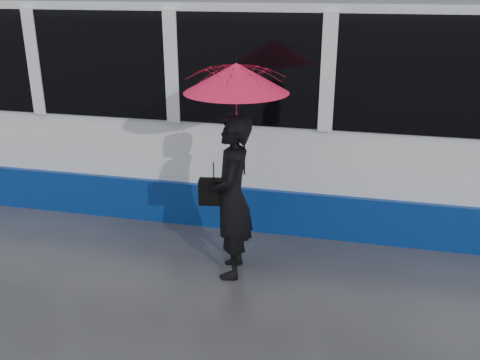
# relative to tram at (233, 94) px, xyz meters

# --- Properties ---
(ground) EXTENTS (90.00, 90.00, 0.00)m
(ground) POSITION_rel_tram_xyz_m (-0.53, -2.50, -1.64)
(ground) COLOR #2D2D32
(ground) RESTS_ON ground
(rails) EXTENTS (34.00, 1.51, 0.02)m
(rails) POSITION_rel_tram_xyz_m (-0.53, -0.00, -1.63)
(rails) COLOR #3F3D38
(rails) RESTS_ON ground
(tram) EXTENTS (26.00, 2.56, 3.35)m
(tram) POSITION_rel_tram_xyz_m (0.00, 0.00, 0.00)
(tram) COLOR white
(tram) RESTS_ON ground
(woman) EXTENTS (0.56, 0.76, 1.91)m
(woman) POSITION_rel_tram_xyz_m (0.59, -2.39, -0.68)
(woman) COLOR black
(woman) RESTS_ON ground
(umbrella) EXTENTS (1.28, 1.28, 1.29)m
(umbrella) POSITION_rel_tram_xyz_m (0.64, -2.39, 0.45)
(umbrella) COLOR #E7138E
(umbrella) RESTS_ON ground
(handbag) EXTENTS (0.36, 0.20, 0.47)m
(handbag) POSITION_rel_tram_xyz_m (0.37, -2.37, -0.64)
(handbag) COLOR black
(handbag) RESTS_ON ground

